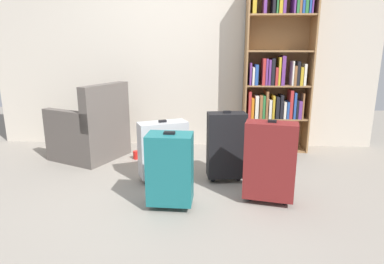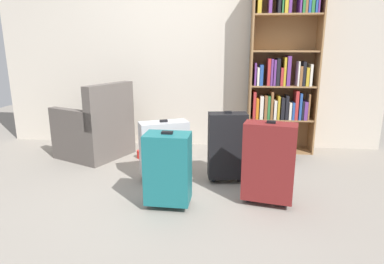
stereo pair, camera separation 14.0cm
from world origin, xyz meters
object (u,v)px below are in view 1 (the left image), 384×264
Objects in this scene: storage_box at (269,149)px; suitcase_silver at (163,149)px; mug at (137,155)px; bookshelf at (278,68)px; armchair at (91,132)px; suitcase_teal at (170,169)px; suitcase_dark_red at (270,161)px; suitcase_black at (226,145)px.

storage_box is 1.38m from suitcase_silver.
bookshelf is at bearing 15.90° from mug.
armchair is (-2.25, -0.44, -0.73)m from bookshelf.
suitcase_dark_red reaches higher than suitcase_teal.
suitcase_silver is (0.96, -0.65, 0.01)m from armchair.
suitcase_black is at bearing -121.26° from bookshelf.
suitcase_black is at bearing -30.60° from mug.
mug is 0.79m from suitcase_silver.
bookshelf is at bearing 55.77° from suitcase_teal.
suitcase_dark_red reaches higher than storage_box.
mug is 0.19× the size of suitcase_silver.
suitcase_black is (1.58, -0.65, 0.05)m from armchair.
suitcase_silver reaches higher than mug.
mug is 0.30× the size of storage_box.
mug is 0.18× the size of suitcase_teal.
armchair is at bearing -168.84° from bookshelf.
suitcase_teal is 0.61m from suitcase_silver.
bookshelf is at bearing 40.41° from suitcase_silver.
armchair is at bearing 175.76° from mug.
suitcase_silver is at bearing -139.59° from bookshelf.
armchair is 1.27× the size of suitcase_dark_red.
storage_box is at bearing 51.39° from suitcase_teal.
suitcase_teal is (-1.03, -1.29, 0.22)m from storage_box.
suitcase_dark_red reaches higher than mug.
suitcase_dark_red is 1.19× the size of suitcase_silver.
suitcase_dark_red is 1.08m from suitcase_silver.
suitcase_dark_red is (0.83, 0.13, 0.04)m from suitcase_teal.
suitcase_black is (-0.35, 0.46, -0.01)m from suitcase_dark_red.
suitcase_dark_red is 0.58m from suitcase_black.
armchair is 1.42× the size of suitcase_teal.
suitcase_black is (1.04, -0.61, 0.32)m from mug.
suitcase_silver reaches higher than storage_box.
armchair is at bearing -178.81° from storage_box.
suitcase_dark_red is (-0.32, -1.56, -0.67)m from bookshelf.
suitcase_dark_red is at bearing -99.84° from storage_box.
suitcase_teal reaches higher than suitcase_silver.
suitcase_black is at bearing -128.10° from storage_box.
mug is (0.55, -0.04, -0.27)m from armchair.
mug is 1.25m from suitcase_black.
armchair is 0.61m from mug.
armchair is 1.66m from suitcase_teal.
suitcase_black reaches higher than suitcase_silver.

